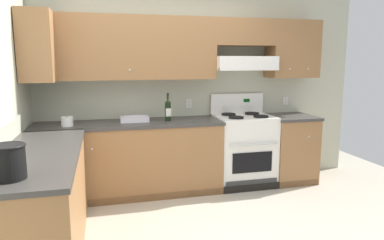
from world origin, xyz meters
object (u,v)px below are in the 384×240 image
(bucket, at_px, (8,161))
(stove, at_px, (243,149))
(bowl, at_px, (134,120))
(paper_towel_roll, at_px, (67,121))
(wine_bottle, at_px, (168,110))

(bucket, bearing_deg, stove, 39.04)
(stove, distance_m, bowl, 1.50)
(stove, bearing_deg, bowl, 178.08)
(bucket, distance_m, paper_towel_roll, 1.86)
(bowl, relative_size, bucket, 1.52)
(stove, bearing_deg, bucket, -140.96)
(stove, xyz_separation_m, bucket, (-2.39, -1.94, 0.55))
(paper_towel_roll, bearing_deg, bucket, -95.77)
(bowl, relative_size, paper_towel_roll, 2.56)
(wine_bottle, xyz_separation_m, paper_towel_roll, (-1.18, -0.07, -0.09))
(bowl, xyz_separation_m, bucket, (-0.96, -1.99, 0.10))
(wine_bottle, bearing_deg, bucket, -125.40)
(stove, relative_size, paper_towel_roll, 9.05)
(paper_towel_roll, bearing_deg, wine_bottle, 3.60)
(bucket, bearing_deg, paper_towel_roll, 84.23)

